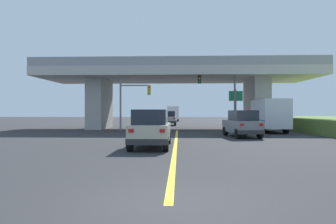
# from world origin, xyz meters

# --- Properties ---
(ground) EXTENTS (160.00, 160.00, 0.00)m
(ground) POSITION_xyz_m (0.00, 27.61, 0.00)
(ground) COLOR #2B2B2D
(overpass_bridge) EXTENTS (29.80, 9.22, 7.36)m
(overpass_bridge) POSITION_xyz_m (0.00, 27.61, 5.10)
(overpass_bridge) COLOR #B7B5AD
(overpass_bridge) RESTS_ON ground
(lane_divider_stripe) EXTENTS (0.20, 24.85, 0.01)m
(lane_divider_stripe) POSITION_xyz_m (0.00, 12.43, 0.00)
(lane_divider_stripe) COLOR yellow
(lane_divider_stripe) RESTS_ON ground
(suv_lead) EXTENTS (1.99, 4.63, 2.02)m
(suv_lead) POSITION_xyz_m (-1.29, 9.92, 1.01)
(suv_lead) COLOR #B7B29E
(suv_lead) RESTS_ON ground
(suv_crossing) EXTENTS (2.36, 4.47, 2.02)m
(suv_crossing) POSITION_xyz_m (4.95, 16.73, 1.01)
(suv_crossing) COLOR slate
(suv_crossing) RESTS_ON ground
(box_truck) EXTENTS (2.33, 7.05, 3.03)m
(box_truck) POSITION_xyz_m (8.55, 22.50, 1.60)
(box_truck) COLOR red
(box_truck) RESTS_ON ground
(sedan_oncoming) EXTENTS (1.95, 4.56, 2.02)m
(sedan_oncoming) POSITION_xyz_m (-1.21, 36.54, 1.01)
(sedan_oncoming) COLOR silver
(sedan_oncoming) RESTS_ON ground
(traffic_signal_nearside) EXTENTS (3.73, 0.36, 6.19)m
(traffic_signal_nearside) POSITION_xyz_m (4.49, 23.58, 4.04)
(traffic_signal_nearside) COLOR #56595E
(traffic_signal_nearside) RESTS_ON ground
(traffic_signal_farside) EXTENTS (3.13, 0.36, 5.23)m
(traffic_signal_farside) POSITION_xyz_m (-4.61, 23.76, 3.33)
(traffic_signal_farside) COLOR slate
(traffic_signal_farside) RESTS_ON ground
(highway_sign) EXTENTS (1.43, 0.17, 4.20)m
(highway_sign) POSITION_xyz_m (5.95, 24.49, 3.04)
(highway_sign) COLOR #56595E
(highway_sign) RESTS_ON ground
(semi_truck_distant) EXTENTS (2.33, 6.41, 3.03)m
(semi_truck_distant) POSITION_xyz_m (-1.04, 56.28, 1.59)
(semi_truck_distant) COLOR navy
(semi_truck_distant) RESTS_ON ground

